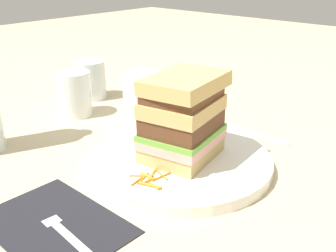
% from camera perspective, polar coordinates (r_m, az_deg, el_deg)
% --- Properties ---
extents(ground_plane, '(3.00, 3.00, 0.00)m').
position_cam_1_polar(ground_plane, '(0.63, 0.73, -5.19)').
color(ground_plane, '#C6B289').
extents(main_plate, '(0.27, 0.27, 0.02)m').
position_cam_1_polar(main_plate, '(0.62, 2.09, -4.90)').
color(main_plate, white).
rests_on(main_plate, ground_plane).
extents(sandwich, '(0.13, 0.11, 0.13)m').
position_cam_1_polar(sandwich, '(0.59, 2.20, 1.22)').
color(sandwich, tan).
rests_on(sandwich, main_plate).
extents(carrot_shred_0, '(0.01, 0.03, 0.00)m').
position_cam_1_polar(carrot_shred_0, '(0.53, -2.56, -8.35)').
color(carrot_shred_0, orange).
rests_on(carrot_shred_0, main_plate).
extents(carrot_shred_1, '(0.01, 0.03, 0.00)m').
position_cam_1_polar(carrot_shred_1, '(0.56, -0.93, -6.87)').
color(carrot_shred_1, orange).
rests_on(carrot_shred_1, main_plate).
extents(carrot_shred_2, '(0.02, 0.03, 0.00)m').
position_cam_1_polar(carrot_shred_2, '(0.56, -3.76, -6.99)').
color(carrot_shred_2, orange).
rests_on(carrot_shred_2, main_plate).
extents(carrot_shred_3, '(0.03, 0.01, 0.00)m').
position_cam_1_polar(carrot_shred_3, '(0.55, -4.24, -7.64)').
color(carrot_shred_3, orange).
rests_on(carrot_shred_3, main_plate).
extents(carrot_shred_4, '(0.03, 0.01, 0.00)m').
position_cam_1_polar(carrot_shred_4, '(0.55, -0.95, -7.17)').
color(carrot_shred_4, orange).
rests_on(carrot_shred_4, main_plate).
extents(carrot_shred_5, '(0.02, 0.01, 0.00)m').
position_cam_1_polar(carrot_shred_5, '(0.54, -2.79, -7.72)').
color(carrot_shred_5, orange).
rests_on(carrot_shred_5, main_plate).
extents(carrot_shred_6, '(0.00, 0.02, 0.00)m').
position_cam_1_polar(carrot_shred_6, '(0.55, -3.04, -7.02)').
color(carrot_shred_6, orange).
rests_on(carrot_shred_6, main_plate).
extents(carrot_shred_7, '(0.01, 0.02, 0.00)m').
position_cam_1_polar(carrot_shred_7, '(0.53, -2.00, -8.45)').
color(carrot_shred_7, orange).
rests_on(carrot_shred_7, main_plate).
extents(carrot_shred_8, '(0.03, 0.02, 0.00)m').
position_cam_1_polar(carrot_shred_8, '(0.56, -2.19, -6.76)').
color(carrot_shred_8, orange).
rests_on(carrot_shred_8, main_plate).
extents(carrot_shred_9, '(0.03, 0.01, 0.00)m').
position_cam_1_polar(carrot_shred_9, '(0.55, -3.54, -7.38)').
color(carrot_shred_9, orange).
rests_on(carrot_shred_9, main_plate).
extents(carrot_shred_10, '(0.03, 0.01, 0.00)m').
position_cam_1_polar(carrot_shred_10, '(0.68, 6.92, -1.22)').
color(carrot_shred_10, orange).
rests_on(carrot_shred_10, main_plate).
extents(carrot_shred_11, '(0.02, 0.02, 0.00)m').
position_cam_1_polar(carrot_shred_11, '(0.69, 4.01, -0.87)').
color(carrot_shred_11, orange).
rests_on(carrot_shred_11, main_plate).
extents(carrot_shred_12, '(0.02, 0.03, 0.00)m').
position_cam_1_polar(carrot_shred_12, '(0.69, 6.20, -1.02)').
color(carrot_shred_12, orange).
rests_on(carrot_shred_12, main_plate).
extents(carrot_shred_13, '(0.02, 0.01, 0.00)m').
position_cam_1_polar(carrot_shred_13, '(0.67, 4.54, -1.64)').
color(carrot_shred_13, orange).
rests_on(carrot_shred_13, main_plate).
extents(carrot_shred_14, '(0.02, 0.02, 0.00)m').
position_cam_1_polar(carrot_shred_14, '(0.67, 7.07, -1.54)').
color(carrot_shred_14, orange).
rests_on(carrot_shred_14, main_plate).
extents(napkin_dark, '(0.13, 0.18, 0.00)m').
position_cam_1_polar(napkin_dark, '(0.51, -15.66, -13.17)').
color(napkin_dark, black).
rests_on(napkin_dark, ground_plane).
extents(fork, '(0.03, 0.17, 0.00)m').
position_cam_1_polar(fork, '(0.49, -14.42, -14.08)').
color(fork, silver).
rests_on(fork, napkin_dark).
extents(knife, '(0.02, 0.20, 0.00)m').
position_cam_1_polar(knife, '(0.75, 10.66, -0.48)').
color(knife, silver).
rests_on(knife, ground_plane).
extents(juice_glass, '(0.08, 0.08, 0.09)m').
position_cam_1_polar(juice_glass, '(0.80, -3.48, 4.20)').
color(juice_glass, white).
rests_on(juice_glass, ground_plane).
extents(empty_tumbler_0, '(0.07, 0.07, 0.08)m').
position_cam_1_polar(empty_tumbler_0, '(0.92, -10.93, 6.44)').
color(empty_tumbler_0, silver).
rests_on(empty_tumbler_0, ground_plane).
extents(empty_tumbler_1, '(0.07, 0.07, 0.09)m').
position_cam_1_polar(empty_tumbler_1, '(0.82, -13.11, 4.43)').
color(empty_tumbler_1, silver).
rests_on(empty_tumbler_1, ground_plane).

